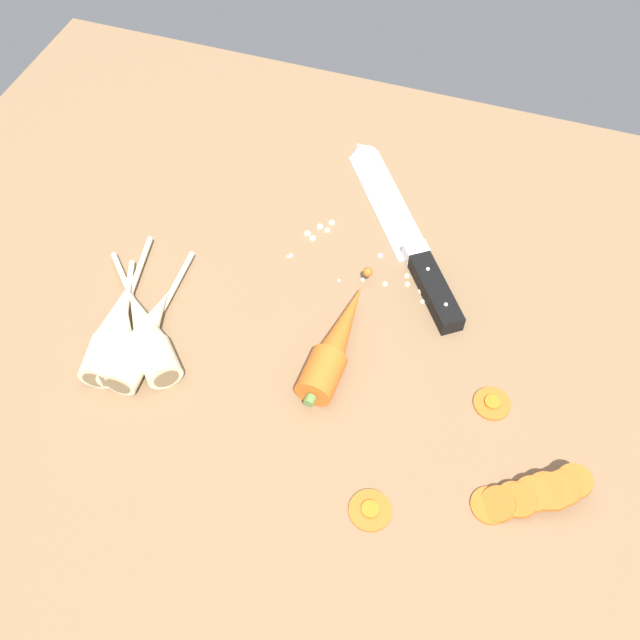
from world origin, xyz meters
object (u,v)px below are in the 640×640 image
(parsnip_back, at_px, (120,338))
(carrot_slice_stray_mid, at_px, (370,510))
(parsnip_front, at_px, (114,328))
(chefs_knife, at_px, (399,223))
(carrot_slice_stack, at_px, (532,495))
(whole_carrot, at_px, (336,343))
(carrot_slice_stray_near, at_px, (492,403))
(parsnip_mid_right, at_px, (144,337))
(parsnip_mid_left, at_px, (147,333))

(parsnip_back, relative_size, carrot_slice_stray_mid, 3.94)
(carrot_slice_stray_mid, bearing_deg, parsnip_front, 162.34)
(chefs_knife, height_order, carrot_slice_stack, carrot_slice_stack)
(chefs_knife, bearing_deg, whole_carrot, -94.85)
(chefs_knife, bearing_deg, carrot_slice_stray_near, -53.47)
(carrot_slice_stray_mid, bearing_deg, carrot_slice_stray_near, 59.64)
(parsnip_mid_right, bearing_deg, whole_carrot, 16.33)
(carrot_slice_stack, bearing_deg, chefs_knife, 124.72)
(whole_carrot, height_order, carrot_slice_stray_mid, whole_carrot)
(carrot_slice_stray_mid, bearing_deg, parsnip_back, 163.36)
(carrot_slice_stack, xyz_separation_m, carrot_slice_stray_near, (-0.06, 0.10, -0.01))
(parsnip_mid_left, distance_m, carrot_slice_stack, 0.45)
(whole_carrot, height_order, carrot_slice_stray_near, whole_carrot)
(parsnip_front, relative_size, parsnip_mid_right, 1.05)
(chefs_knife, relative_size, carrot_slice_stray_mid, 6.88)
(parsnip_front, distance_m, parsnip_mid_left, 0.04)
(chefs_knife, distance_m, carrot_slice_stray_near, 0.28)
(parsnip_front, xyz_separation_m, parsnip_mid_left, (0.04, 0.01, 0.00))
(chefs_knife, xyz_separation_m, parsnip_back, (-0.25, -0.29, 0.01))
(carrot_slice_stray_mid, bearing_deg, parsnip_mid_right, 160.48)
(parsnip_back, xyz_separation_m, carrot_slice_stray_mid, (0.33, -0.10, -0.02))
(whole_carrot, bearing_deg, carrot_slice_stray_near, -2.88)
(whole_carrot, distance_m, carrot_slice_stack, 0.26)
(parsnip_front, bearing_deg, whole_carrot, 13.65)
(parsnip_mid_left, height_order, parsnip_back, same)
(parsnip_back, height_order, carrot_slice_stack, parsnip_back)
(chefs_knife, height_order, parsnip_mid_left, parsnip_mid_left)
(chefs_knife, distance_m, parsnip_mid_left, 0.35)
(parsnip_back, bearing_deg, parsnip_mid_left, 30.28)
(parsnip_back, bearing_deg, parsnip_front, 140.66)
(parsnip_mid_right, relative_size, carrot_slice_stack, 1.86)
(parsnip_back, distance_m, carrot_slice_stray_mid, 0.34)
(chefs_knife, bearing_deg, parsnip_mid_left, -130.18)
(parsnip_back, relative_size, carrot_slice_stray_near, 4.22)
(whole_carrot, xyz_separation_m, carrot_slice_stray_near, (0.18, -0.01, -0.02))
(whole_carrot, xyz_separation_m, parsnip_front, (-0.25, -0.06, -0.00))
(whole_carrot, bearing_deg, chefs_knife, 85.15)
(carrot_slice_stack, distance_m, carrot_slice_stray_mid, 0.16)
(carrot_slice_stray_mid, bearing_deg, chefs_knife, 100.72)
(parsnip_back, distance_m, carrot_slice_stray_near, 0.42)
(carrot_slice_stack, height_order, carrot_slice_stray_mid, carrot_slice_stack)
(parsnip_back, height_order, carrot_slice_stray_mid, parsnip_back)
(parsnip_front, bearing_deg, parsnip_mid_left, 7.33)
(whole_carrot, height_order, carrot_slice_stack, whole_carrot)
(carrot_slice_stack, bearing_deg, whole_carrot, 156.18)
(parsnip_front, xyz_separation_m, carrot_slice_stray_mid, (0.34, -0.11, -0.02))
(parsnip_mid_left, bearing_deg, carrot_slice_stray_near, 6.68)
(parsnip_back, bearing_deg, carrot_slice_stack, -4.24)
(parsnip_mid_right, height_order, parsnip_back, same)
(whole_carrot, relative_size, parsnip_back, 1.16)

